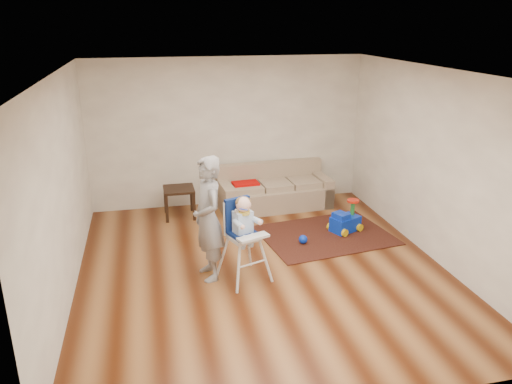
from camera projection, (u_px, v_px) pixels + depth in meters
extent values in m
plane|color=#451B08|center=(262.00, 268.00, 7.00)|extent=(5.50, 5.50, 0.00)
cube|color=beige|center=(228.00, 133.00, 9.09)|extent=(5.00, 0.04, 2.70)
cube|color=beige|center=(62.00, 190.00, 6.04)|extent=(0.04, 5.50, 2.70)
cube|color=beige|center=(434.00, 165.00, 7.07)|extent=(0.04, 5.50, 2.70)
cube|color=white|center=(263.00, 72.00, 6.11)|extent=(5.00, 5.50, 0.04)
cube|color=#C20704|center=(246.00, 183.00, 8.95)|extent=(0.48, 0.33, 0.04)
cube|color=black|center=(326.00, 235.00, 8.06)|extent=(2.19, 1.76, 0.02)
sphere|color=#0A30CA|center=(303.00, 239.00, 7.71)|extent=(0.14, 0.14, 0.14)
cylinder|color=#0A30CA|center=(240.00, 209.00, 6.27)|extent=(0.05, 0.12, 0.01)
imported|color=gray|center=(208.00, 219.00, 6.51)|extent=(0.51, 0.68, 1.68)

